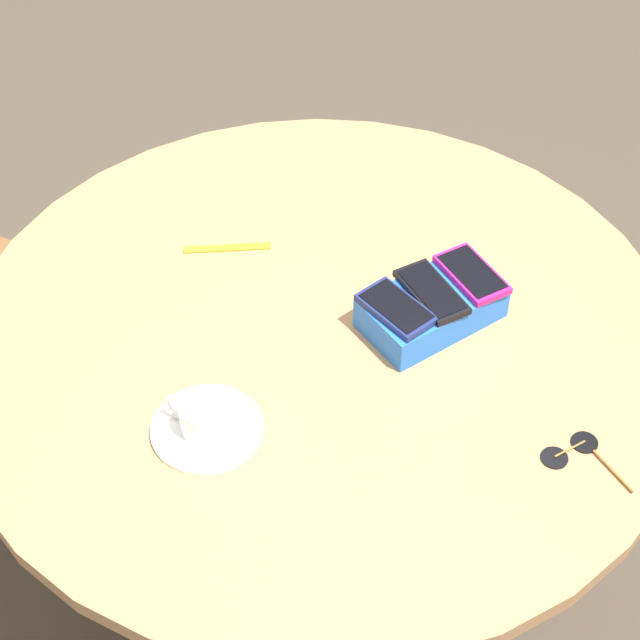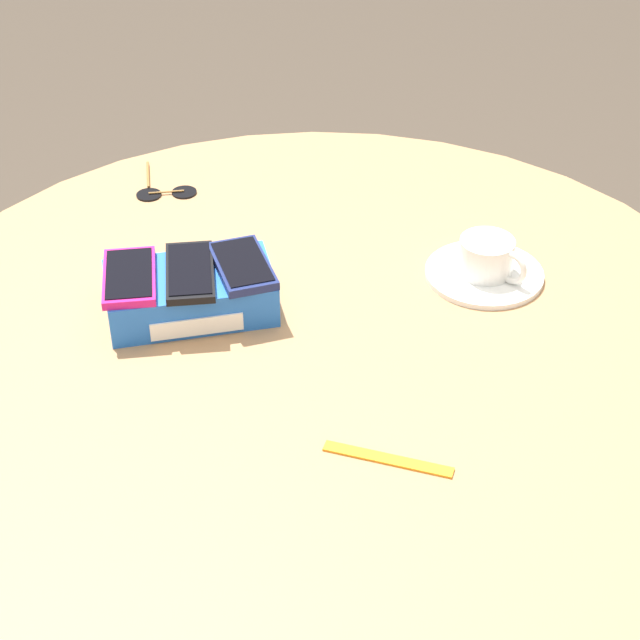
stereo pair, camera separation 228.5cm
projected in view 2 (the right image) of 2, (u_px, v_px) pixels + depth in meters
name	position (u px, v px, depth m)	size (l,w,h in m)	color
round_table	(320.00, 391.00, 1.45)	(1.15, 1.15, 0.74)	#2D2D2D
phone_box	(190.00, 293.00, 1.41)	(0.24, 0.16, 0.06)	blue
phone_magenta	(129.00, 277.00, 1.38)	(0.08, 0.13, 0.01)	#D11975
phone_black	(190.00, 272.00, 1.39)	(0.07, 0.14, 0.01)	black
phone_navy	(242.00, 265.00, 1.40)	(0.10, 0.14, 0.01)	navy
saucer	(484.00, 274.00, 1.49)	(0.17, 0.17, 0.01)	white
coffee_cup	(488.00, 256.00, 1.47)	(0.09, 0.09, 0.05)	white
lanyard_strap	(388.00, 459.00, 1.20)	(0.15, 0.02, 0.00)	orange
sunglasses	(164.00, 191.00, 1.68)	(0.09, 0.12, 0.01)	black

